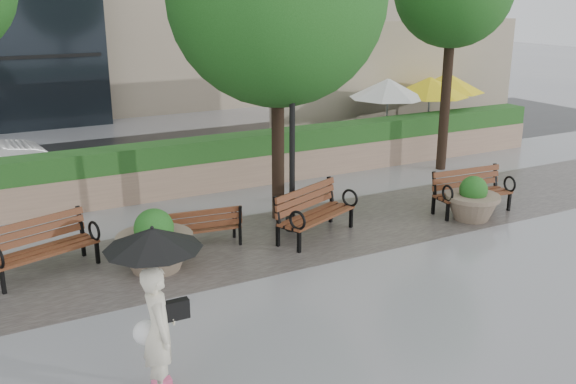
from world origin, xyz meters
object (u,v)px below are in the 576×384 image
bench_3 (316,223)px  planter_left (155,246)px  bench_2 (201,235)px  planter_right (472,203)px  bench_1 (45,259)px  lamppost (292,144)px  pedestrian (156,295)px  bench_4 (472,200)px

bench_3 → planter_left: 3.44m
bench_2 → planter_right: size_ratio=1.36×
bench_3 → bench_1: bearing=149.5°
lamppost → bench_1: bearing=178.4°
planter_left → planter_right: size_ratio=1.16×
bench_2 → lamppost: lamppost is taller
bench_1 → bench_3: 5.30m
bench_3 → planter_right: (3.64, -0.73, 0.09)m
planter_right → pedestrian: size_ratio=0.55×
bench_4 → planter_left: bearing=-178.3°
planter_right → bench_2: bearing=167.3°
bench_3 → pedestrian: pedestrian is taller
lamppost → pedestrian: size_ratio=1.95×
bench_2 → planter_right: bearing=174.6°
bench_1 → bench_2: 2.96m
planter_left → pedestrian: (-1.06, -3.71, 0.88)m
planter_right → lamppost: bearing=161.7°
planter_left → bench_1: bearing=157.2°
bench_2 → lamppost: 2.62m
bench_3 → planter_right: bench_3 is taller
bench_4 → pedestrian: (-8.47, -3.41, 1.04)m
bench_3 → planter_right: bearing=-34.3°
planter_right → bench_1: bearing=170.9°
bench_3 → bench_2: bearing=142.2°
planter_right → lamppost: (-3.90, 1.29, 1.50)m
pedestrian → planter_right: bearing=-59.4°
bench_1 → bench_4: bench_1 is taller
bench_4 → pedestrian: pedestrian is taller
bench_3 → pedestrian: size_ratio=0.94×
planter_left → bench_4: bearing=-2.3°
bench_4 → planter_left: (-7.42, 0.30, 0.16)m
bench_2 → planter_right: planter_right is taller
bench_2 → pedestrian: 5.02m
lamppost → planter_left: bearing=-168.9°
bench_2 → bench_3: size_ratio=0.79×
planter_left → lamppost: lamppost is taller
planter_right → pedestrian: pedestrian is taller
bench_4 → planter_left: planter_left is taller
bench_4 → bench_3: bearing=178.8°
bench_4 → planter_right: (-0.33, -0.36, 0.10)m
bench_2 → lamppost: (2.04, -0.05, 1.64)m
bench_4 → planter_right: planter_right is taller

